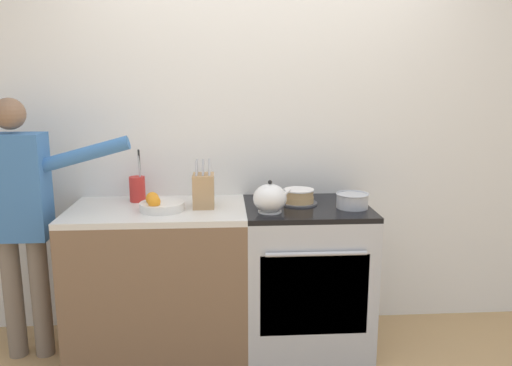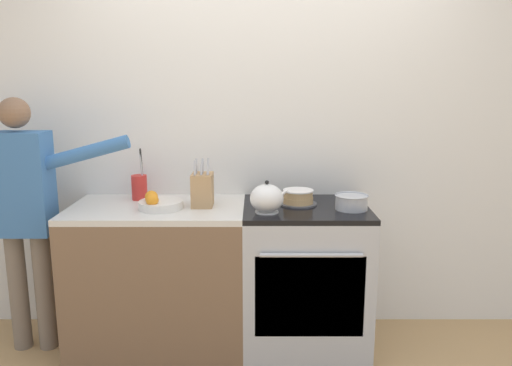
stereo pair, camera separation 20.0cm
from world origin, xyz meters
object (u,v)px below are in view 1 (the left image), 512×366
at_px(layer_cake, 299,197).
at_px(utensil_crock, 138,188).
at_px(tea_kettle, 270,198).
at_px(stove_range, 305,275).
at_px(knife_block, 204,190).
at_px(mixing_bowl, 352,200).
at_px(fruit_bowl, 160,205).
at_px(person_baker, 20,208).

xyz_separation_m(layer_cake, utensil_crock, (-1.00, 0.13, 0.04)).
bearing_deg(utensil_crock, tea_kettle, -21.68).
relative_size(stove_range, knife_block, 3.08).
bearing_deg(knife_block, mixing_bowl, -5.39).
bearing_deg(tea_kettle, mixing_bowl, 7.75).
bearing_deg(knife_block, tea_kettle, -21.33).
distance_m(mixing_bowl, knife_block, 0.89).
xyz_separation_m(stove_range, utensil_crock, (-1.04, 0.18, 0.53)).
bearing_deg(tea_kettle, utensil_crock, 158.32).
height_order(stove_range, fruit_bowl, fruit_bowl).
xyz_separation_m(layer_cake, knife_block, (-0.58, -0.04, 0.06)).
bearing_deg(mixing_bowl, fruit_bowl, 179.42).
bearing_deg(knife_block, layer_cake, 3.58).
bearing_deg(person_baker, mixing_bowl, -7.99).
bearing_deg(knife_block, utensil_crock, 158.00).
height_order(tea_kettle, mixing_bowl, tea_kettle).
height_order(layer_cake, fruit_bowl, fruit_bowl).
relative_size(layer_cake, mixing_bowl, 1.15).
height_order(mixing_bowl, fruit_bowl, fruit_bowl).
xyz_separation_m(mixing_bowl, knife_block, (-0.88, 0.08, 0.06)).
bearing_deg(stove_range, fruit_bowl, -175.97).
bearing_deg(layer_cake, tea_kettle, -135.93).
bearing_deg(knife_block, stove_range, -0.96).
height_order(knife_block, fruit_bowl, knife_block).
xyz_separation_m(layer_cake, tea_kettle, (-0.19, -0.19, 0.04)).
xyz_separation_m(knife_block, fruit_bowl, (-0.25, -0.07, -0.07)).
xyz_separation_m(stove_range, mixing_bowl, (0.26, -0.07, 0.50)).
height_order(mixing_bowl, utensil_crock, utensil_crock).
height_order(knife_block, utensil_crock, utensil_crock).
bearing_deg(stove_range, person_baker, -178.56).
xyz_separation_m(mixing_bowl, fruit_bowl, (-1.13, 0.01, -0.01)).
distance_m(utensil_crock, person_baker, 0.68).
distance_m(stove_range, fruit_bowl, 1.00).
height_order(mixing_bowl, knife_block, knife_block).
bearing_deg(layer_cake, person_baker, -176.89).
bearing_deg(person_baker, utensil_crock, 12.12).
height_order(layer_cake, tea_kettle, tea_kettle).
distance_m(stove_range, layer_cake, 0.50).
height_order(tea_kettle, utensil_crock, utensil_crock).
height_order(layer_cake, knife_block, knife_block).
distance_m(layer_cake, tea_kettle, 0.27).
height_order(utensil_crock, fruit_bowl, utensil_crock).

